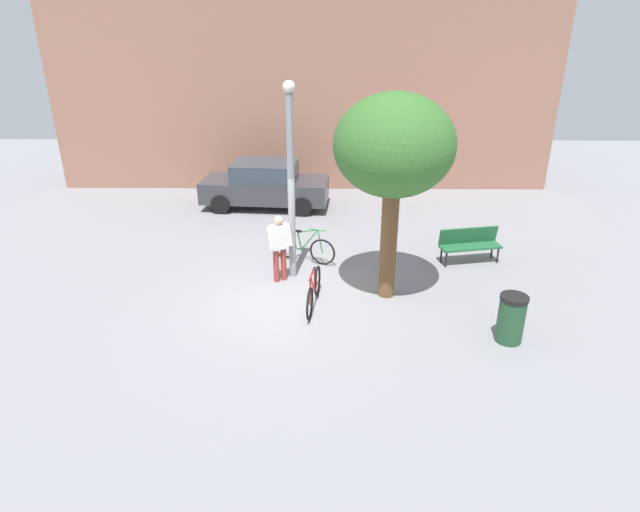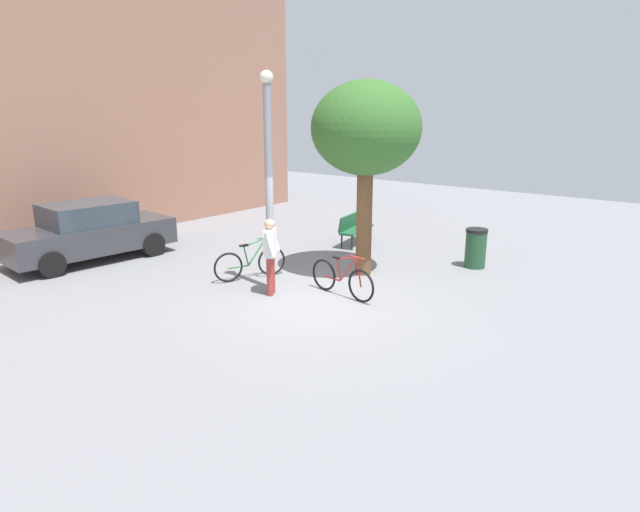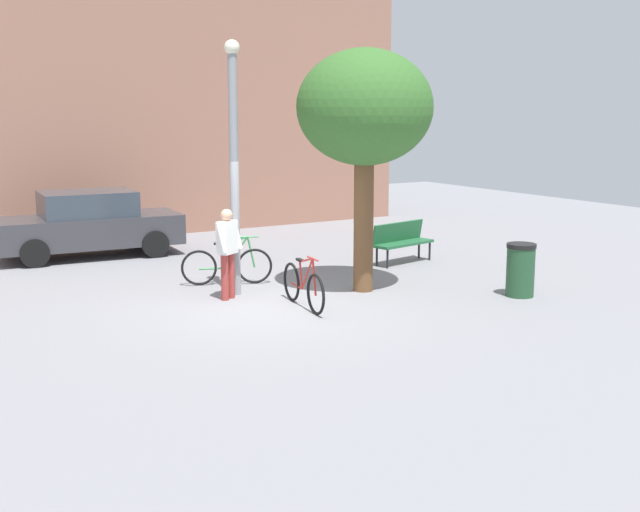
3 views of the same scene
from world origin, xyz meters
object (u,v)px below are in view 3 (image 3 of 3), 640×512
Objects in this scene: park_bench at (401,239)px; parked_car_charcoal at (89,224)px; bicycle_green at (227,266)px; lamppost at (234,159)px; person_by_lamppost at (227,247)px; trash_bin at (520,270)px; plaza_tree at (365,110)px; bicycle_red at (303,286)px.

parked_car_charcoal is (-5.82, 4.45, 0.23)m from park_bench.
park_bench is 0.38× the size of parked_car_charcoal.
parked_car_charcoal reaches higher than bicycle_green.
lamppost is 1.64m from person_by_lamppost.
bicycle_green reaches higher than park_bench.
bicycle_green is at bearing 75.51° from lamppost.
person_by_lamppost is at bearing -80.44° from parked_car_charcoal.
park_bench is 1.67× the size of trash_bin.
person_by_lamppost is at bearing 151.05° from trash_bin.
person_by_lamppost reaches higher than bicycle_green.
park_bench is (4.87, 1.20, -0.42)m from person_by_lamppost.
person_by_lamppost reaches higher than parked_car_charcoal.
person_by_lamppost reaches higher than trash_bin.
plaza_tree is 4.58× the size of trash_bin.
park_bench is at bearing 39.06° from plaza_tree.
trash_bin is at bearing -33.06° from lamppost.
bicycle_green is 0.39× the size of parked_car_charcoal.
lamppost reaches higher than person_by_lamppost.
lamppost is at bearing 156.04° from plaza_tree.
person_by_lamppost is 5.03m from park_bench.
bicycle_green is at bearing -179.37° from park_bench.
trash_bin is at bearing -91.78° from park_bench.
plaza_tree reaches higher than bicycle_red.
lamppost is 4.69× the size of trash_bin.
bicycle_red is (0.85, -1.29, -0.58)m from person_by_lamppost.
plaza_tree reaches higher than parked_car_charcoal.
plaza_tree is (-2.36, -1.91, 2.88)m from park_bench.
bicycle_green is (0.52, 1.15, -0.58)m from person_by_lamppost.
park_bench is at bearing 11.45° from lamppost.
plaza_tree is at bearing 139.46° from trash_bin.
parked_car_charcoal is 10.05m from trash_bin.
lamppost is 5.80m from parked_car_charcoal.
trash_bin is (3.90, -1.34, 0.12)m from bicycle_red.
lamppost is at bearing 109.56° from bicycle_red.
bicycle_red is at bearing -160.93° from plaza_tree.
bicycle_red is at bearing -82.35° from bicycle_green.
lamppost reaches higher than trash_bin.
plaza_tree is (2.51, -0.71, 2.46)m from person_by_lamppost.
plaza_tree is 2.53× the size of bicycle_red.
parked_car_charcoal is at bearing 108.12° from bicycle_green.
park_bench is at bearing -37.43° from parked_car_charcoal.
bicycle_green is at bearing -71.88° from parked_car_charcoal.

